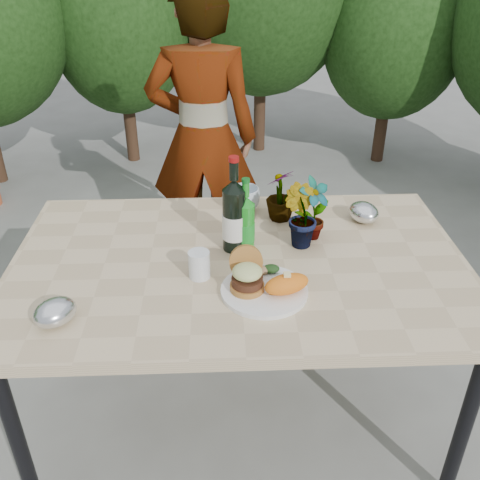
{
  "coord_description": "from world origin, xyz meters",
  "views": [
    {
      "loc": [
        -0.06,
        -1.57,
        1.77
      ],
      "look_at": [
        0.0,
        -0.08,
        0.88
      ],
      "focal_mm": 40.0,
      "sensor_mm": 36.0,
      "label": 1
    }
  ],
  "objects_px": {
    "wine_bottle": "(234,217)",
    "person": "(203,139)",
    "patio_table": "(239,274)",
    "dinner_plate": "(264,291)"
  },
  "relations": [
    {
      "from": "person",
      "to": "dinner_plate",
      "type": "bearing_deg",
      "value": 102.6
    },
    {
      "from": "wine_bottle",
      "to": "person",
      "type": "height_order",
      "value": "person"
    },
    {
      "from": "wine_bottle",
      "to": "patio_table",
      "type": "bearing_deg",
      "value": -81.77
    },
    {
      "from": "patio_table",
      "to": "person",
      "type": "height_order",
      "value": "person"
    },
    {
      "from": "patio_table",
      "to": "wine_bottle",
      "type": "bearing_deg",
      "value": 99.81
    },
    {
      "from": "wine_bottle",
      "to": "person",
      "type": "bearing_deg",
      "value": 95.72
    },
    {
      "from": "patio_table",
      "to": "wine_bottle",
      "type": "height_order",
      "value": "wine_bottle"
    },
    {
      "from": "dinner_plate",
      "to": "person",
      "type": "bearing_deg",
      "value": 99.51
    },
    {
      "from": "patio_table",
      "to": "person",
      "type": "distance_m",
      "value": 1.12
    },
    {
      "from": "dinner_plate",
      "to": "person",
      "type": "xyz_separation_m",
      "value": [
        -0.22,
        1.31,
        0.04
      ]
    }
  ]
}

